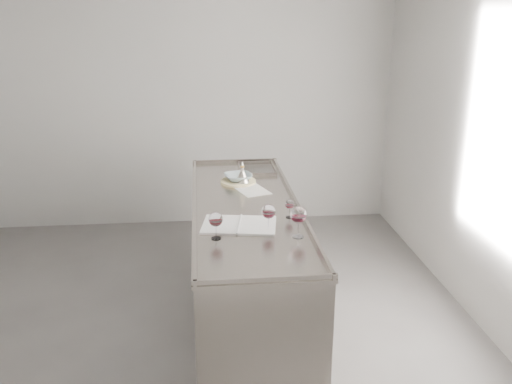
{
  "coord_description": "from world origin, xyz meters",
  "views": [
    {
      "loc": [
        0.18,
        -3.55,
        2.32
      ],
      "look_at": [
        0.58,
        0.37,
        1.02
      ],
      "focal_mm": 40.0,
      "sensor_mm": 36.0,
      "label": 1
    }
  ],
  "objects": [
    {
      "name": "loose_paper_top",
      "position": [
        0.58,
        0.65,
        0.94
      ],
      "size": [
        0.29,
        0.35,
        0.0
      ],
      "primitive_type": "cube",
      "rotation": [
        0.0,
        0.0,
        0.34
      ],
      "color": "silver",
      "rests_on": "counter"
    },
    {
      "name": "wine_glass_left",
      "position": [
        0.27,
        -0.28,
        1.06
      ],
      "size": [
        0.09,
        0.09,
        0.17
      ],
      "rotation": [
        0.0,
        0.0,
        -0.35
      ],
      "color": "white",
      "rests_on": "counter"
    },
    {
      "name": "wine_glass_small",
      "position": [
        0.77,
        0.04,
        1.03
      ],
      "size": [
        0.06,
        0.06,
        0.13
      ],
      "rotation": [
        0.0,
        0.0,
        0.06
      ],
      "color": "white",
      "rests_on": "counter"
    },
    {
      "name": "trivet",
      "position": [
        0.49,
        0.86,
        0.95
      ],
      "size": [
        0.38,
        0.38,
        0.02
      ],
      "primitive_type": "cylinder",
      "rotation": [
        0.0,
        0.0,
        0.41
      ],
      "color": "#D1BF87",
      "rests_on": "counter"
    },
    {
      "name": "wine_funnel",
      "position": [
        0.52,
        0.82,
        1.0
      ],
      "size": [
        0.13,
        0.13,
        0.19
      ],
      "rotation": [
        0.0,
        0.0,
        -0.35
      ],
      "color": "#ABA298",
      "rests_on": "counter"
    },
    {
      "name": "wine_glass_right",
      "position": [
        0.78,
        -0.3,
        1.08
      ],
      "size": [
        0.1,
        0.1,
        0.2
      ],
      "rotation": [
        0.0,
        0.0,
        0.03
      ],
      "color": "white",
      "rests_on": "counter"
    },
    {
      "name": "wine_glass_middle",
      "position": [
        0.6,
        -0.18,
        1.06
      ],
      "size": [
        0.09,
        0.09,
        0.18
      ],
      "rotation": [
        0.0,
        0.0,
        -0.17
      ],
      "color": "white",
      "rests_on": "counter"
    },
    {
      "name": "notebook",
      "position": [
        0.42,
        -0.08,
        0.95
      ],
      "size": [
        0.52,
        0.4,
        0.02
      ],
      "rotation": [
        0.0,
        0.0,
        -0.16
      ],
      "color": "white",
      "rests_on": "counter"
    },
    {
      "name": "ceramic_bowl",
      "position": [
        0.49,
        0.86,
        0.99
      ],
      "size": [
        0.26,
        0.26,
        0.05
      ],
      "primitive_type": "imported",
      "rotation": [
        0.0,
        0.0,
        0.18
      ],
      "color": "#8EA1A6",
      "rests_on": "trivet"
    },
    {
      "name": "room_shell",
      "position": [
        0.0,
        0.0,
        1.4
      ],
      "size": [
        4.54,
        5.04,
        2.84
      ],
      "color": "#4A4846",
      "rests_on": "ground"
    },
    {
      "name": "counter",
      "position": [
        0.5,
        0.3,
        0.47
      ],
      "size": [
        0.77,
        2.42,
        0.97
      ],
      "color": "gray",
      "rests_on": "ground"
    }
  ]
}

